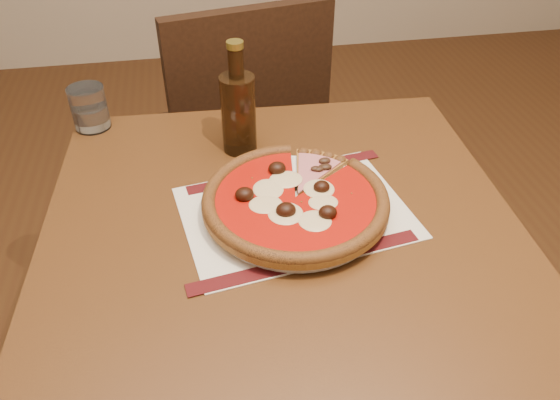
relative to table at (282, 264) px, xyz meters
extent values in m
cube|color=#573114|center=(0.00, 0.00, 0.08)|extent=(0.84, 0.84, 0.04)
cylinder|color=#573114|center=(-0.33, 0.37, -0.29)|extent=(0.05, 0.05, 0.71)
cylinder|color=#573114|center=(0.37, 0.33, -0.29)|extent=(0.05, 0.05, 0.71)
cube|color=black|center=(-0.01, 0.77, -0.21)|extent=(0.51, 0.51, 0.04)
cylinder|color=black|center=(0.13, 0.99, -0.44)|extent=(0.04, 0.04, 0.42)
cylinder|color=black|center=(-0.23, 0.91, -0.44)|extent=(0.04, 0.04, 0.42)
cylinder|color=black|center=(0.20, 0.63, -0.44)|extent=(0.04, 0.04, 0.42)
cylinder|color=black|center=(-0.16, 0.55, -0.44)|extent=(0.04, 0.04, 0.42)
cube|color=black|center=(0.03, 0.58, 0.04)|extent=(0.43, 0.13, 0.45)
cube|color=beige|center=(0.03, 0.02, 0.10)|extent=(0.42, 0.32, 0.00)
cylinder|color=white|center=(0.03, 0.02, 0.11)|extent=(0.29, 0.29, 0.02)
cylinder|color=#AD722A|center=(0.03, 0.02, 0.13)|extent=(0.32, 0.32, 0.01)
torus|color=brown|center=(0.03, 0.02, 0.13)|extent=(0.32, 0.32, 0.02)
cylinder|color=#A81208|center=(0.03, 0.02, 0.13)|extent=(0.27, 0.27, 0.00)
ellipsoid|color=#D0B98C|center=(0.02, 0.07, 0.14)|extent=(0.05, 0.05, 0.01)
ellipsoid|color=#D0B98C|center=(-0.04, 0.06, 0.14)|extent=(0.05, 0.05, 0.01)
ellipsoid|color=#D0B98C|center=(-0.02, 0.01, 0.14)|extent=(0.05, 0.05, 0.01)
ellipsoid|color=#D0B98C|center=(-0.02, -0.05, 0.14)|extent=(0.05, 0.05, 0.01)
ellipsoid|color=#D0B98C|center=(0.04, -0.03, 0.14)|extent=(0.05, 0.05, 0.01)
ellipsoid|color=#D0B98C|center=(0.10, -0.02, 0.14)|extent=(0.05, 0.05, 0.01)
ellipsoid|color=#D0B98C|center=(0.07, 0.03, 0.14)|extent=(0.05, 0.05, 0.01)
ellipsoid|color=black|center=(0.01, 0.08, 0.15)|extent=(0.03, 0.03, 0.02)
ellipsoid|color=black|center=(-0.06, 0.03, 0.15)|extent=(0.03, 0.03, 0.02)
ellipsoid|color=black|center=(-0.01, -0.03, 0.15)|extent=(0.03, 0.03, 0.02)
ellipsoid|color=black|center=(0.08, -0.05, 0.15)|extent=(0.03, 0.03, 0.02)
ellipsoid|color=black|center=(0.08, 0.03, 0.15)|extent=(0.03, 0.03, 0.02)
ellipsoid|color=#341F12|center=(0.07, 0.06, 0.14)|extent=(0.02, 0.01, 0.01)
ellipsoid|color=#341F12|center=(0.09, 0.10, 0.14)|extent=(0.02, 0.01, 0.01)
ellipsoid|color=#341F12|center=(0.06, 0.07, 0.14)|extent=(0.02, 0.01, 0.01)
ellipsoid|color=#341F12|center=(0.07, 0.11, 0.14)|extent=(0.02, 0.01, 0.01)
ellipsoid|color=#341F12|center=(0.05, 0.08, 0.14)|extent=(0.02, 0.01, 0.01)
cylinder|color=white|center=(-0.34, 0.38, 0.15)|extent=(0.08, 0.08, 0.09)
cylinder|color=#311C0C|center=(-0.04, 0.24, 0.18)|extent=(0.07, 0.07, 0.16)
cylinder|color=#311C0C|center=(-0.04, 0.24, 0.28)|extent=(0.03, 0.03, 0.07)
cylinder|color=olive|center=(-0.04, 0.24, 0.32)|extent=(0.03, 0.03, 0.01)
camera|label=1|loc=(-0.13, -0.69, 0.70)|focal=35.00mm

